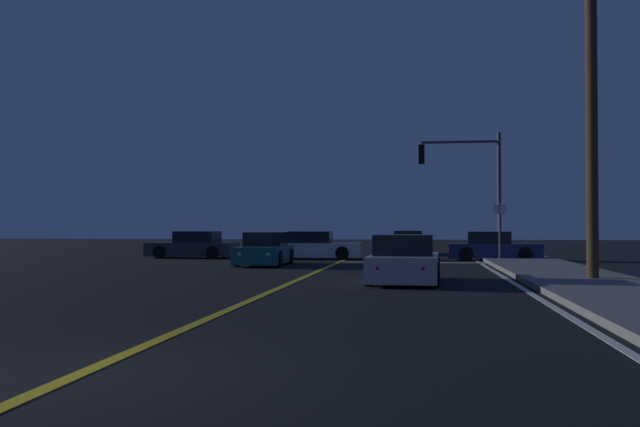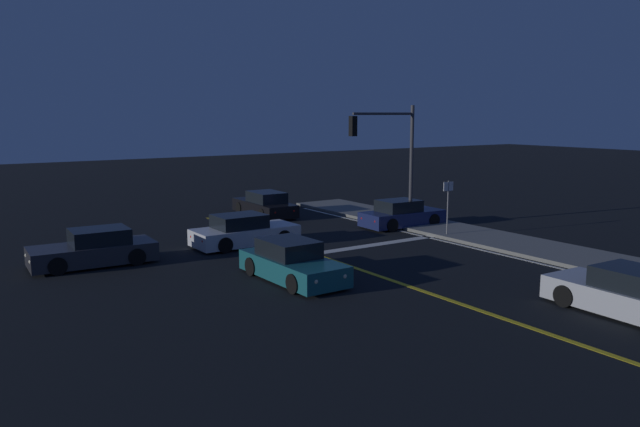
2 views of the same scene
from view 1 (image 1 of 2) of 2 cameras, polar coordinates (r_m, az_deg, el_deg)
ground_plane at (r=7.90m, az=-19.21°, el=-12.38°), size 160.00×160.00×0.00m
sidewalk_right at (r=20.09m, az=20.87°, el=-5.25°), size 3.20×45.63×0.15m
lane_line_center at (r=19.93m, az=-2.12°, el=-5.55°), size 0.20×43.10×0.01m
lane_line_edge_right at (r=19.78m, az=15.61°, el=-5.55°), size 0.16×43.10×0.01m
stop_bar at (r=30.77m, az=7.48°, el=-3.97°), size 6.34×0.50×0.01m
car_side_waiting_white at (r=34.14m, az=-0.43°, el=-2.73°), size 4.48×1.99×1.34m
car_far_approaching_silver at (r=19.67m, az=6.90°, el=-3.92°), size 2.03×4.35×1.34m
car_parked_curb_navy at (r=33.54m, az=13.90°, el=-2.73°), size 4.28×1.97×1.34m
car_mid_block_charcoal at (r=35.53m, az=-10.25°, el=-2.65°), size 4.46×2.07×1.34m
car_following_oncoming_teal at (r=28.61m, az=-4.50°, el=-3.04°), size 1.93×4.38×1.34m
car_lead_oncoming_black at (r=40.04m, az=7.24°, el=-2.48°), size 1.97×4.69×1.34m
traffic_signal_near_right at (r=33.19m, az=12.11°, el=3.02°), size 3.77×0.28×5.91m
utility_pole_right at (r=21.01m, az=21.22°, el=9.13°), size 1.97×0.32×10.13m
street_sign_corner at (r=30.41m, az=14.39°, el=-0.76°), size 0.56×0.06×2.56m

